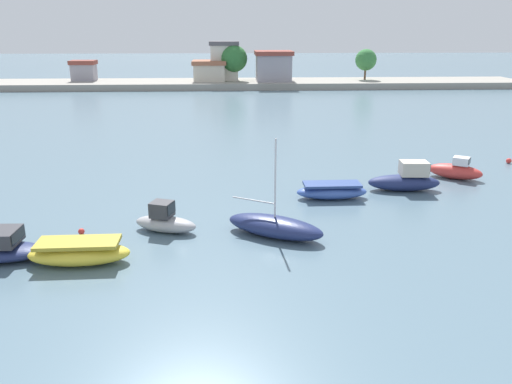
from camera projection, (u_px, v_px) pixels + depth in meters
moored_boat_2 at (79, 253)px, 23.39m from camera, size 4.61×1.87×1.11m
moored_boat_3 at (165, 221)px, 27.05m from camera, size 3.63×2.34×1.62m
moored_boat_4 at (275, 226)px, 26.44m from camera, size 5.46×4.17×5.13m
moored_boat_5 at (332, 191)px, 32.30m from camera, size 4.44×1.70×1.00m
moored_boat_6 at (406, 180)px, 33.79m from camera, size 4.77×1.90×1.97m
moored_boat_7 at (456, 170)px, 36.47m from camera, size 3.85×3.20×1.60m
mooring_buoy_2 at (509, 161)px, 40.62m from camera, size 0.41×0.41×0.41m
mooring_buoy_3 at (81, 231)px, 26.77m from camera, size 0.33×0.33×0.33m
distant_shoreline at (228, 78)px, 91.04m from camera, size 106.76×11.10×7.80m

